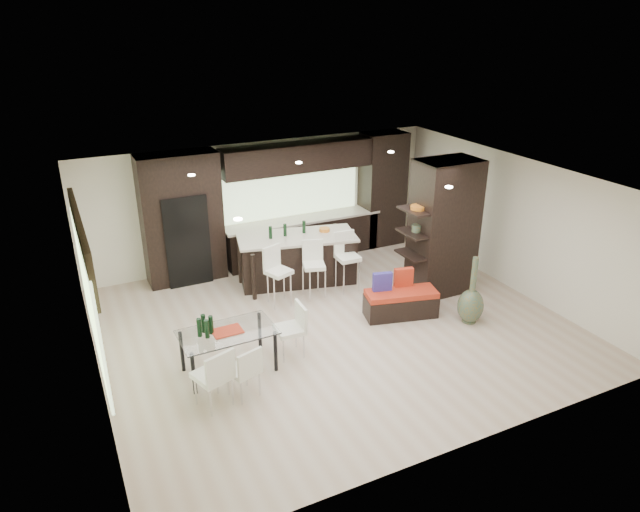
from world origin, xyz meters
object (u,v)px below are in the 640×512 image
kitchen_island (297,258)px  chair_near (243,373)px  stool_left (279,282)px  floor_vase (472,290)px  dining_table (229,351)px  chair_far (213,379)px  bench (401,303)px  chair_end (290,333)px  stool_mid (314,275)px  stool_right (347,267)px

kitchen_island → chair_near: bearing=-112.0°
stool_left → floor_vase: size_ratio=0.74×
dining_table → chair_near: bearing=-91.4°
chair_near → chair_far: chair_far is taller
stool_left → floor_vase: (2.87, -2.15, 0.17)m
stool_left → floor_vase: floor_vase is taller
chair_near → bench: bearing=-0.5°
bench → chair_near: bearing=-149.4°
floor_vase → chair_end: bearing=173.0°
stool_mid → stool_right: size_ratio=0.95×
kitchen_island → stool_right: kitchen_island is taller
floor_vase → chair_end: floor_vase is taller
stool_right → chair_far: bearing=-142.3°
stool_right → bench: (0.37, -1.40, -0.23)m
stool_right → chair_far: (-3.50, -2.45, -0.05)m
floor_vase → chair_end: 3.42m
stool_right → bench: stool_right is taller
stool_mid → chair_end: stool_mid is taller
kitchen_island → floor_vase: 3.66m
stool_left → stool_mid: 0.74m
chair_far → chair_end: bearing=7.2°
stool_left → stool_mid: stool_left is taller
kitchen_island → stool_mid: size_ratio=2.61×
kitchen_island → dining_table: size_ratio=1.65×
stool_mid → chair_near: bearing=-116.2°
bench → chair_near: size_ratio=1.71×
kitchen_island → chair_near: size_ratio=3.12×
stool_right → bench: size_ratio=0.74×
stool_right → dining_table: stool_right is taller
stool_right → chair_end: bearing=-136.6°
bench → chair_far: bearing=-150.8°
stool_right → chair_end: stool_right is taller
chair_near → stool_mid: bearing=29.5°
kitchen_island → stool_left: kitchen_island is taller
stool_mid → dining_table: stool_mid is taller
kitchen_island → chair_end: size_ratio=2.92×
kitchen_island → chair_far: 4.29m
stool_left → bench: stool_left is taller
dining_table → chair_far: 0.87m
stool_mid → chair_end: bearing=-108.9°
kitchen_island → bench: kitchen_island is taller
chair_near → chair_end: chair_end is taller
stool_left → dining_table: stool_left is taller
kitchen_island → stool_mid: bearing=-76.9°
stool_right → dining_table: (-3.04, -1.72, -0.14)m
stool_right → chair_end: 2.64m
bench → dining_table: bearing=-160.7°
stool_left → chair_end: stool_left is taller
stool_mid → chair_far: size_ratio=1.06×
kitchen_island → dining_table: 3.44m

